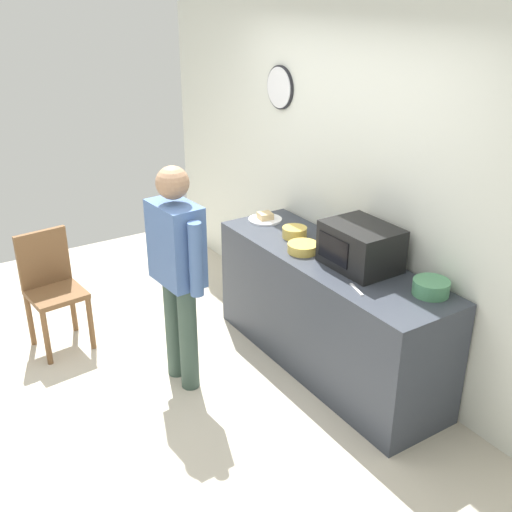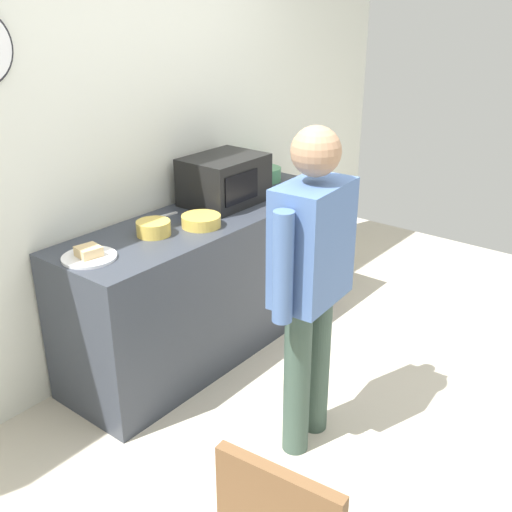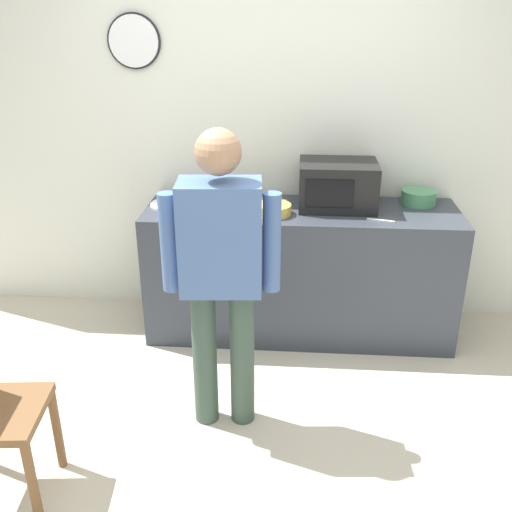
{
  "view_description": "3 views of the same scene",
  "coord_description": "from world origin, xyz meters",
  "px_view_note": "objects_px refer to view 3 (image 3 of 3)",
  "views": [
    {
      "loc": [
        3.31,
        -1.34,
        2.66
      ],
      "look_at": [
        -0.01,
        0.78,
        0.9
      ],
      "focal_mm": 42.66,
      "sensor_mm": 36.0,
      "label": 1
    },
    {
      "loc": [
        -2.27,
        -1.17,
        2.13
      ],
      "look_at": [
        0.12,
        0.74,
        0.8
      ],
      "focal_mm": 42.78,
      "sensor_mm": 36.0,
      "label": 2
    },
    {
      "loc": [
        0.24,
        -2.36,
        2.13
      ],
      "look_at": [
        0.01,
        0.7,
        0.78
      ],
      "focal_mm": 40.48,
      "sensor_mm": 36.0,
      "label": 3
    }
  ],
  "objects_px": {
    "sandwich_plate": "(171,203)",
    "salad_bowl": "(235,202)",
    "microwave": "(338,185)",
    "spoon_utensil": "(274,199)",
    "cereal_bowl": "(419,197)",
    "mixing_bowl": "(274,209)",
    "fork_utensil": "(381,220)",
    "person_standing": "(221,265)"
  },
  "relations": [
    {
      "from": "mixing_bowl",
      "to": "spoon_utensil",
      "type": "xyz_separation_m",
      "value": [
        -0.01,
        0.29,
        -0.03
      ]
    },
    {
      "from": "fork_utensil",
      "to": "person_standing",
      "type": "bearing_deg",
      "value": -137.09
    },
    {
      "from": "cereal_bowl",
      "to": "microwave",
      "type": "bearing_deg",
      "value": -169.55
    },
    {
      "from": "sandwich_plate",
      "to": "microwave",
      "type": "bearing_deg",
      "value": 2.77
    },
    {
      "from": "microwave",
      "to": "fork_utensil",
      "type": "xyz_separation_m",
      "value": [
        0.26,
        -0.25,
        -0.15
      ]
    },
    {
      "from": "salad_bowl",
      "to": "cereal_bowl",
      "type": "bearing_deg",
      "value": 7.77
    },
    {
      "from": "sandwich_plate",
      "to": "salad_bowl",
      "type": "xyz_separation_m",
      "value": [
        0.43,
        -0.01,
        0.02
      ]
    },
    {
      "from": "mixing_bowl",
      "to": "fork_utensil",
      "type": "relative_size",
      "value": 1.33
    },
    {
      "from": "microwave",
      "to": "fork_utensil",
      "type": "bearing_deg",
      "value": -44.09
    },
    {
      "from": "sandwich_plate",
      "to": "spoon_utensil",
      "type": "distance_m",
      "value": 0.7
    },
    {
      "from": "person_standing",
      "to": "fork_utensil",
      "type": "bearing_deg",
      "value": 42.91
    },
    {
      "from": "sandwich_plate",
      "to": "salad_bowl",
      "type": "height_order",
      "value": "salad_bowl"
    },
    {
      "from": "person_standing",
      "to": "mixing_bowl",
      "type": "bearing_deg",
      "value": 76.34
    },
    {
      "from": "salad_bowl",
      "to": "microwave",
      "type": "bearing_deg",
      "value": 5.55
    },
    {
      "from": "spoon_utensil",
      "to": "cereal_bowl",
      "type": "bearing_deg",
      "value": -0.57
    },
    {
      "from": "sandwich_plate",
      "to": "mixing_bowl",
      "type": "bearing_deg",
      "value": -10.35
    },
    {
      "from": "spoon_utensil",
      "to": "person_standing",
      "type": "distance_m",
      "value": 1.21
    },
    {
      "from": "salad_bowl",
      "to": "person_standing",
      "type": "bearing_deg",
      "value": -87.55
    },
    {
      "from": "microwave",
      "to": "salad_bowl",
      "type": "xyz_separation_m",
      "value": [
        -0.67,
        -0.07,
        -0.11
      ]
    },
    {
      "from": "salad_bowl",
      "to": "fork_utensil",
      "type": "distance_m",
      "value": 0.95
    },
    {
      "from": "microwave",
      "to": "sandwich_plate",
      "type": "height_order",
      "value": "microwave"
    },
    {
      "from": "cereal_bowl",
      "to": "spoon_utensil",
      "type": "relative_size",
      "value": 1.36
    },
    {
      "from": "sandwich_plate",
      "to": "salad_bowl",
      "type": "distance_m",
      "value": 0.43
    },
    {
      "from": "microwave",
      "to": "fork_utensil",
      "type": "height_order",
      "value": "microwave"
    },
    {
      "from": "sandwich_plate",
      "to": "fork_utensil",
      "type": "bearing_deg",
      "value": -8.35
    },
    {
      "from": "mixing_bowl",
      "to": "fork_utensil",
      "type": "height_order",
      "value": "mixing_bowl"
    },
    {
      "from": "fork_utensil",
      "to": "spoon_utensil",
      "type": "height_order",
      "value": "same"
    },
    {
      "from": "microwave",
      "to": "sandwich_plate",
      "type": "bearing_deg",
      "value": -177.23
    },
    {
      "from": "mixing_bowl",
      "to": "sandwich_plate",
      "type": "bearing_deg",
      "value": 169.65
    },
    {
      "from": "salad_bowl",
      "to": "mixing_bowl",
      "type": "height_order",
      "value": "salad_bowl"
    },
    {
      "from": "microwave",
      "to": "spoon_utensil",
      "type": "bearing_deg",
      "value": 165.08
    },
    {
      "from": "fork_utensil",
      "to": "person_standing",
      "type": "relative_size",
      "value": 0.1
    },
    {
      "from": "spoon_utensil",
      "to": "fork_utensil",
      "type": "bearing_deg",
      "value": -28.22
    },
    {
      "from": "person_standing",
      "to": "cereal_bowl",
      "type": "bearing_deg",
      "value": 45.04
    },
    {
      "from": "microwave",
      "to": "mixing_bowl",
      "type": "xyz_separation_m",
      "value": [
        -0.41,
        -0.18,
        -0.12
      ]
    },
    {
      "from": "fork_utensil",
      "to": "person_standing",
      "type": "xyz_separation_m",
      "value": [
        -0.89,
        -0.82,
        0.04
      ]
    },
    {
      "from": "salad_bowl",
      "to": "cereal_bowl",
      "type": "relative_size",
      "value": 0.82
    },
    {
      "from": "spoon_utensil",
      "to": "salad_bowl",
      "type": "bearing_deg",
      "value": -145.17
    },
    {
      "from": "person_standing",
      "to": "salad_bowl",
      "type": "bearing_deg",
      "value": 92.45
    },
    {
      "from": "cereal_bowl",
      "to": "spoon_utensil",
      "type": "bearing_deg",
      "value": 179.43
    },
    {
      "from": "fork_utensil",
      "to": "cereal_bowl",
      "type": "bearing_deg",
      "value": 50.69
    },
    {
      "from": "cereal_bowl",
      "to": "fork_utensil",
      "type": "distance_m",
      "value": 0.46
    }
  ]
}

